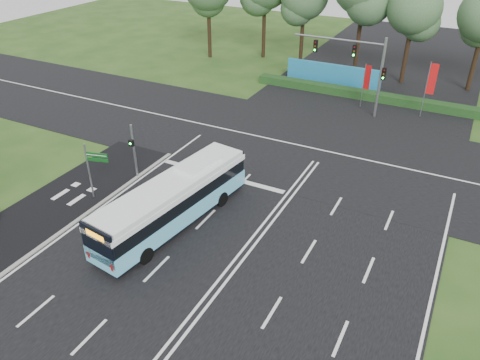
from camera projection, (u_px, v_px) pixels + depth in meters
name	position (u px, v px, depth m)	size (l,w,h in m)	color
ground	(255.00, 235.00, 27.00)	(120.00, 120.00, 0.00)	#244717
road_main	(255.00, 235.00, 26.99)	(20.00, 120.00, 0.04)	black
road_cross	(322.00, 150.00, 36.15)	(120.00, 14.00, 0.05)	black
bike_path	(57.00, 205.00, 29.62)	(5.00, 18.00, 0.06)	black
kerb_strip	(85.00, 215.00, 28.66)	(0.25, 18.00, 0.12)	gray
city_bus	(174.00, 201.00, 27.12)	(3.84, 11.37, 3.20)	#61BCE1
pedestrian_signal	(133.00, 150.00, 31.58)	(0.33, 0.44, 3.97)	gray
street_sign	(93.00, 165.00, 29.16)	(1.46, 0.47, 3.86)	gray
banner_flag_mid	(366.00, 80.00, 42.34)	(0.60, 0.17, 4.14)	gray
banner_flag_right	(430.00, 82.00, 40.08)	(0.74, 0.08, 5.01)	gray
traffic_light_gantry	(361.00, 63.00, 40.18)	(8.41, 0.28, 7.00)	gray
hedge	(364.00, 95.00, 45.50)	(22.00, 1.20, 0.80)	#143816
blue_hoarding	(333.00, 75.00, 48.63)	(10.00, 0.30, 2.20)	teal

